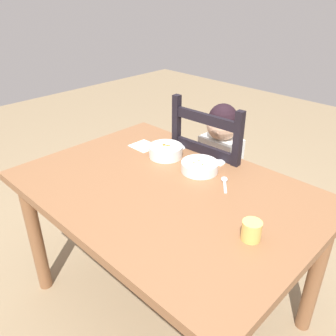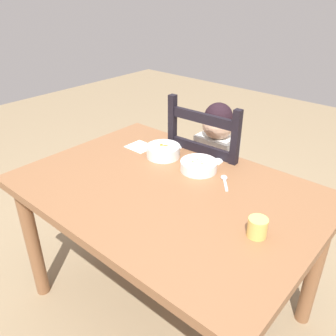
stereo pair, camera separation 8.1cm
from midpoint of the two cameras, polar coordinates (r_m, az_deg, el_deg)
ground_plane at (r=2.02m, az=-1.37°, el=-21.28°), size 8.00×8.00×0.00m
dining_table at (r=1.59m, az=-1.64°, el=-6.21°), size 1.32×0.93×0.74m
dining_chair at (r=2.06m, az=6.04°, el=-2.81°), size 0.44×0.44×1.02m
child_figure at (r=1.98m, az=6.14°, el=1.22°), size 0.32×0.31×0.97m
bowl_of_peas at (r=1.66m, az=3.64°, el=0.40°), size 0.17×0.17×0.05m
bowl_of_carrots at (r=1.78m, az=-2.09°, el=2.81°), size 0.17×0.17×0.06m
spoon at (r=1.59m, az=7.78°, el=-1.93°), size 0.10×0.12×0.01m
drinking_cup at (r=1.27m, az=12.60°, el=-9.47°), size 0.07×0.07×0.07m
paper_napkin at (r=1.91m, az=-5.80°, el=3.47°), size 0.13×0.12×0.00m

